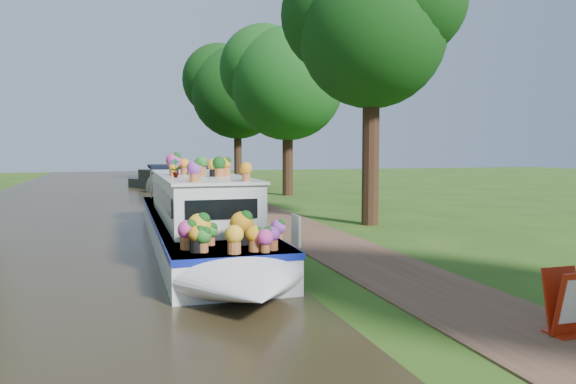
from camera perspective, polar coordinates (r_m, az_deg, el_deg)
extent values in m
plane|color=#284B12|center=(14.76, -0.27, -5.42)|extent=(100.00, 100.00, 0.00)
cube|color=black|center=(14.32, -24.13, -6.09)|extent=(10.00, 100.00, 0.02)
cube|color=brown|center=(15.14, 4.12, -5.13)|extent=(2.20, 100.00, 0.03)
cube|color=white|center=(15.17, -9.48, -3.71)|extent=(2.20, 12.00, 0.75)
cube|color=navy|center=(15.13, -9.50, -2.53)|extent=(2.24, 12.04, 0.12)
cube|color=white|center=(14.28, -9.13, -0.58)|extent=(1.80, 7.00, 1.05)
cube|color=white|center=(14.24, -9.16, 1.65)|extent=(1.90, 7.10, 0.06)
cube|color=black|center=(14.41, -5.55, -0.19)|extent=(0.03, 6.40, 0.38)
cube|color=black|center=(14.18, -12.79, -0.36)|extent=(0.03, 6.40, 0.38)
cube|color=black|center=(19.30, -11.11, 2.56)|extent=(1.90, 2.40, 0.10)
cube|color=white|center=(10.07, 0.82, -3.91)|extent=(0.04, 0.45, 0.55)
imported|color=#114214|center=(12.81, -11.39, 2.42)|extent=(0.26, 0.21, 0.44)
imported|color=#114214|center=(14.32, -6.55, 2.71)|extent=(0.35, 0.35, 0.45)
cylinder|color=black|center=(18.70, 8.39, 3.62)|extent=(0.56, 0.56, 4.55)
sphere|color=black|center=(19.06, 8.53, 15.59)|extent=(4.80, 4.80, 4.80)
sphere|color=black|center=(19.06, 12.29, 18.50)|extent=(3.60, 3.60, 3.60)
sphere|color=black|center=(19.64, 5.14, 17.44)|extent=(3.84, 3.84, 3.84)
cylinder|color=black|center=(30.21, -0.04, 3.31)|extent=(0.56, 0.56, 3.85)
sphere|color=#114214|center=(30.40, -0.04, 10.92)|extent=(6.00, 6.00, 6.00)
sphere|color=#114214|center=(30.07, 2.72, 13.29)|extent=(4.50, 4.50, 4.50)
sphere|color=#114214|center=(31.24, -2.49, 12.40)|extent=(4.80, 4.80, 4.80)
cylinder|color=black|center=(40.77, -5.11, 3.84)|extent=(0.56, 0.56, 4.20)
sphere|color=black|center=(40.96, -5.16, 10.02)|extent=(6.60, 6.60, 6.60)
sphere|color=black|center=(40.44, -3.01, 11.99)|extent=(4.95, 4.95, 4.95)
sphere|color=black|center=(41.99, -7.06, 11.23)|extent=(5.28, 5.28, 5.28)
cube|color=black|center=(35.93, -12.95, 0.78)|extent=(3.69, 5.72, 0.55)
cube|color=black|center=(35.45, -12.92, 1.69)|extent=(2.48, 3.47, 0.64)
cube|color=#A7210B|center=(8.67, 26.46, -12.72)|extent=(0.50, 0.41, 0.03)
cube|color=#A7210B|center=(8.48, 27.06, -10.09)|extent=(0.56, 0.23, 0.88)
cube|color=#A7210B|center=(8.63, 26.07, -9.80)|extent=(0.56, 0.23, 0.88)
cube|color=white|center=(8.44, 27.25, -9.84)|extent=(0.43, 0.16, 0.62)
imported|color=#C25093|center=(36.48, -8.45, 1.74)|extent=(0.67, 0.54, 1.60)
imported|color=black|center=(35.55, -6.83, 1.59)|extent=(0.91, 0.85, 1.48)
imported|color=#216F24|center=(16.12, -1.54, -3.80)|extent=(0.50, 0.47, 0.44)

